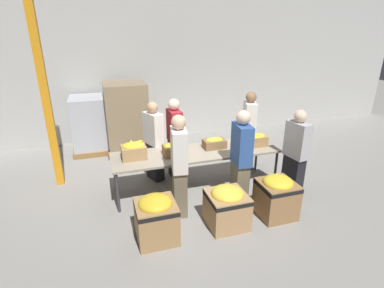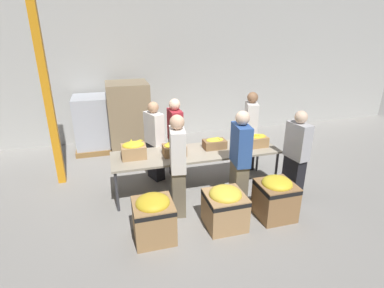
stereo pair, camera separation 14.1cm
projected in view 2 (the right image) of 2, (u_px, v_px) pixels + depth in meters
The scene contains 19 objects.
ground_plane at pixel (196, 188), 6.05m from camera, with size 30.00×30.00×0.00m, color gray.
wall_back at pixel (162, 67), 8.31m from camera, with size 16.00×0.08×4.00m.
sorting_table at pixel (196, 154), 5.77m from camera, with size 3.21×0.90×0.80m.
banana_box_0 at pixel (134, 150), 5.44m from camera, with size 0.44×0.35×0.31m.
banana_box_1 at pixel (174, 149), 5.57m from camera, with size 0.41×0.33×0.23m.
banana_box_2 at pixel (215, 143), 5.89m from camera, with size 0.44×0.27×0.23m.
banana_box_3 at pixel (257, 140), 5.98m from camera, with size 0.38×0.28×0.28m.
volunteer_0 at pixel (175, 139), 6.24m from camera, with size 0.25×0.47×1.71m.
volunteer_1 at pixel (240, 161), 5.15m from camera, with size 0.29×0.50×1.78m.
volunteer_2 at pixel (250, 131), 6.68m from camera, with size 0.37×0.52×1.75m.
volunteer_3 at pixel (296, 156), 5.47m from camera, with size 0.30×0.48×1.69m.
volunteer_4 at pixel (155, 142), 6.17m from camera, with size 0.38×0.50×1.67m.
volunteer_5 at pixel (178, 167), 4.96m from camera, with size 0.31×0.50×1.77m.
donation_bin_0 at pixel (154, 216), 4.49m from camera, with size 0.60×0.60×0.73m.
donation_bin_1 at pixel (225, 206), 4.79m from camera, with size 0.62×0.62×0.69m.
donation_bin_2 at pixel (276, 196), 5.02m from camera, with size 0.59×0.59×0.74m.
support_pillar at pixel (46, 87), 5.58m from camera, with size 0.15×0.15×4.00m.
pallet_stack_0 at pixel (129, 118), 7.66m from camera, with size 1.10×1.10×1.77m.
pallet_stack_1 at pixel (95, 124), 7.72m from camera, with size 1.03×1.03×1.42m.
Camera 2 is at (-1.53, -5.08, 3.04)m, focal length 28.00 mm.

